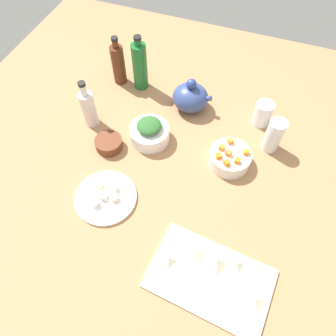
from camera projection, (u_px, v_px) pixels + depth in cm
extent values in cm
cube|color=#A4744C|center=(168.00, 178.00, 115.07)|extent=(190.00, 190.00, 3.00)
cube|color=white|center=(210.00, 279.00, 93.51)|extent=(37.50, 25.21, 1.00)
cylinder|color=white|center=(106.00, 197.00, 108.28)|extent=(21.10, 21.10, 1.20)
cylinder|color=white|center=(150.00, 134.00, 120.62)|extent=(15.02, 15.02, 5.98)
cylinder|color=white|center=(230.00, 158.00, 114.68)|extent=(15.04, 15.04, 5.52)
cylinder|color=brown|center=(109.00, 143.00, 119.29)|extent=(10.27, 10.27, 4.07)
ellipsoid|color=navy|center=(190.00, 97.00, 127.85)|extent=(14.58, 13.82, 10.92)
sphere|color=navy|center=(191.00, 84.00, 121.92)|extent=(4.08, 4.08, 4.08)
cylinder|color=navy|center=(205.00, 99.00, 125.54)|extent=(5.38, 2.00, 3.93)
cylinder|color=#532A16|center=(119.00, 65.00, 134.07)|extent=(5.55, 5.55, 17.19)
cylinder|color=#532A16|center=(115.00, 44.00, 125.51)|extent=(2.50, 2.50, 3.31)
cylinder|color=black|center=(114.00, 39.00, 123.62)|extent=(2.77, 2.77, 1.20)
cylinder|color=#1A632B|center=(140.00, 67.00, 130.94)|extent=(6.19, 6.19, 20.49)
cylinder|color=#1A632B|center=(138.00, 42.00, 121.32)|extent=(2.78, 2.78, 2.55)
cylinder|color=black|center=(137.00, 38.00, 119.76)|extent=(3.09, 3.09, 1.20)
cylinder|color=silver|center=(89.00, 109.00, 121.39)|extent=(5.51, 5.51, 15.11)
cylinder|color=silver|center=(83.00, 90.00, 113.21)|extent=(2.48, 2.48, 4.48)
cylinder|color=black|center=(81.00, 84.00, 110.84)|extent=(2.76, 2.76, 1.20)
cylinder|color=white|center=(263.00, 113.00, 123.63)|extent=(6.86, 6.86, 10.06)
cylinder|color=white|center=(274.00, 136.00, 115.04)|extent=(6.30, 6.30, 13.96)
cube|color=orange|center=(229.00, 154.00, 111.28)|extent=(2.29, 2.29, 1.80)
cube|color=orange|center=(246.00, 152.00, 111.62)|extent=(2.02, 2.02, 1.80)
cube|color=orange|center=(227.00, 163.00, 109.08)|extent=(2.54, 2.54, 1.80)
cube|color=orange|center=(222.00, 148.00, 112.71)|extent=(2.01, 2.01, 1.80)
cube|color=orange|center=(230.00, 141.00, 114.33)|extent=(2.54, 2.54, 1.80)
cube|color=orange|center=(238.00, 161.00, 109.58)|extent=(1.98, 1.98, 1.80)
cube|color=orange|center=(219.00, 156.00, 110.70)|extent=(2.38, 2.38, 1.80)
ellipsoid|color=#2E622B|center=(149.00, 126.00, 116.66)|extent=(13.03, 13.04, 3.51)
cube|color=#F4F5CC|center=(100.00, 185.00, 109.05)|extent=(2.44, 2.44, 2.20)
cube|color=white|center=(114.00, 198.00, 106.25)|extent=(3.08, 3.08, 2.20)
cube|color=white|center=(104.00, 197.00, 106.51)|extent=(2.55, 2.55, 2.20)
cube|color=silver|center=(114.00, 189.00, 108.25)|extent=(2.69, 2.69, 2.20)
cube|color=white|center=(95.00, 203.00, 105.14)|extent=(3.08, 3.08, 2.20)
cube|color=white|center=(92.00, 193.00, 107.20)|extent=(2.88, 2.88, 2.20)
pyramid|color=beige|center=(254.00, 301.00, 88.57)|extent=(7.51, 7.47, 2.39)
pyramid|color=beige|center=(216.00, 261.00, 94.21)|extent=(7.16, 7.32, 3.19)
pyramid|color=beige|center=(168.00, 259.00, 94.89)|extent=(5.20, 5.13, 2.58)
pyramid|color=beige|center=(196.00, 254.00, 95.85)|extent=(7.02, 7.15, 2.34)
pyramid|color=beige|center=(236.00, 264.00, 94.03)|extent=(5.68, 5.58, 2.54)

